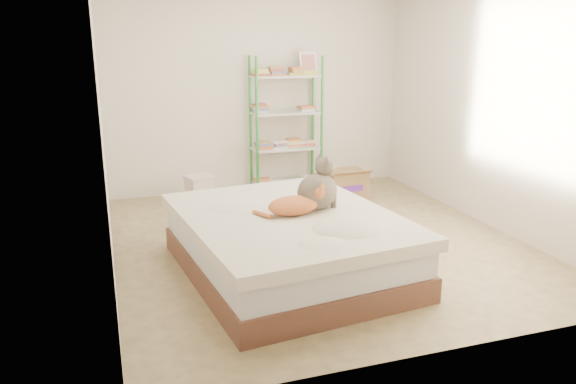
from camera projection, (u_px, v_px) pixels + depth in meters
name	position (u px, v px, depth m)	size (l,w,h in m)	color
room	(319.00, 108.00, 5.13)	(3.81, 4.21, 2.61)	tan
bed	(288.00, 243.00, 4.70)	(1.86, 2.22, 0.52)	#533428
orange_cat	(293.00, 203.00, 4.58)	(0.50, 0.27, 0.20)	#C97941
grey_cat	(317.00, 184.00, 4.69)	(0.33, 0.39, 0.45)	#7E715D
shelf_unit	(286.00, 124.00, 7.06)	(0.88, 0.36, 1.74)	green
cardboard_box	(345.00, 184.00, 6.89)	(0.50, 0.48, 0.40)	#917C51
white_bin	(199.00, 189.00, 6.65)	(0.37, 0.35, 0.34)	silver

